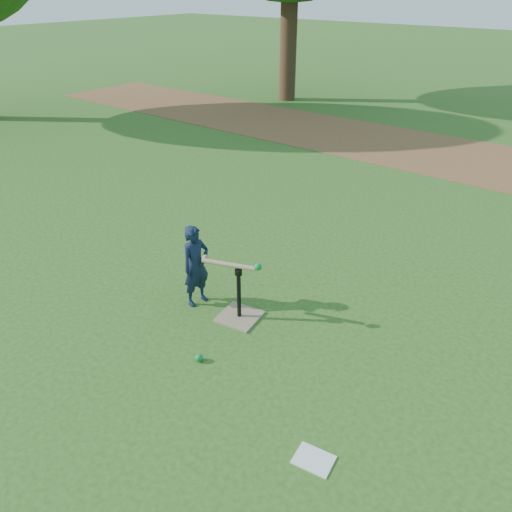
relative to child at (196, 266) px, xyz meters
The scene contains 7 objects.
ground 0.66m from the child, 31.38° to the right, with size 80.00×80.00×0.00m, color #285116.
dirt_strip 7.29m from the child, 86.97° to the left, with size 24.00×3.00×0.01m, color brown.
child is the anchor object (origin of this frame).
wiffle_ball_ground 1.13m from the child, 45.53° to the right, with size 0.08×0.08×0.08m, color #0C8630.
clipboard 2.51m from the child, 24.62° to the right, with size 0.30×0.23×0.01m, color white.
batting_tee 0.69m from the child, ahead, with size 0.49×0.49×0.61m.
swing_action 0.52m from the child, ahead, with size 0.70×0.25×0.12m.
Camera 1 is at (3.12, -3.13, 3.29)m, focal length 35.00 mm.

